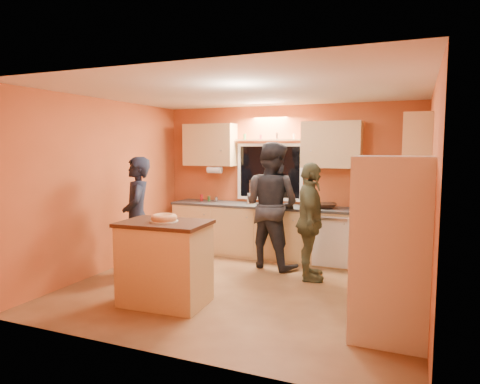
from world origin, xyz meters
The scene contains 14 objects.
ground centered at (0.00, 0.00, 0.00)m, with size 4.50×4.50×0.00m, color brown.
room_shell centered at (0.12, 0.41, 1.62)m, with size 4.54×4.04×2.61m.
back_counter centered at (0.01, 1.70, 0.45)m, with size 4.23×0.62×0.90m.
right_counter centered at (1.95, 0.50, 0.45)m, with size 0.62×1.84×0.90m.
refrigerator centered at (1.89, -0.80, 0.90)m, with size 0.72×0.70×1.80m, color silver.
island centered at (-0.66, -0.87, 0.51)m, with size 1.07×0.76×1.00m.
bundt_pastry centered at (-0.66, -0.87, 1.05)m, with size 0.31×0.31×0.09m, color tan.
person_left centered at (-1.65, -0.05, 0.87)m, with size 0.64×0.42×1.75m, color black.
person_center centered at (0.01, 1.15, 0.98)m, with size 0.95×0.74×1.96m, color black.
person_right centered at (0.73, 0.71, 0.84)m, with size 0.98×0.41×1.67m, color #3A3D26.
mixing_bowl centered at (0.76, 1.70, 0.94)m, with size 0.33×0.33×0.08m, color black.
utensil_crock centered at (-0.55, 1.72, 0.99)m, with size 0.14×0.14×0.17m, color beige.
potted_plant centered at (1.89, 0.12, 1.04)m, with size 0.25×0.22×0.28m, color gray.
red_box centered at (1.93, 0.78, 0.94)m, with size 0.16×0.12×0.07m, color #A91A1A.
Camera 1 is at (2.09, -5.16, 1.88)m, focal length 32.00 mm.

